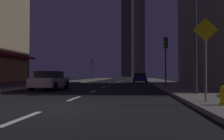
{
  "coord_description": "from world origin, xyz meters",
  "views": [
    {
      "loc": [
        2.99,
        -7.92,
        1.15
      ],
      "look_at": [
        0.0,
        21.49,
        1.79
      ],
      "focal_mm": 37.42,
      "sensor_mm": 36.0,
      "label": 1
    }
  ],
  "objects_px": {
    "car_parked_near": "(50,80)",
    "traffic_light_far_left": "(92,65)",
    "fire_hydrant_yellow_near": "(224,96)",
    "traffic_light_near_right": "(166,51)",
    "street_lamp_right": "(180,3)",
    "car_parked_far": "(140,78)",
    "pedestrian_crossing_sign": "(206,52)",
    "fire_hydrant_far_left": "(65,81)"
  },
  "relations": [
    {
      "from": "traffic_light_near_right",
      "to": "fire_hydrant_far_left",
      "type": "bearing_deg",
      "value": 142.04
    },
    {
      "from": "fire_hydrant_yellow_near",
      "to": "car_parked_far",
      "type": "bearing_deg",
      "value": 94.99
    },
    {
      "from": "fire_hydrant_far_left",
      "to": "street_lamp_right",
      "type": "bearing_deg",
      "value": -54.52
    },
    {
      "from": "fire_hydrant_far_left",
      "to": "pedestrian_crossing_sign",
      "type": "height_order",
      "value": "pedestrian_crossing_sign"
    },
    {
      "from": "traffic_light_far_left",
      "to": "street_lamp_right",
      "type": "bearing_deg",
      "value": -71.17
    },
    {
      "from": "fire_hydrant_far_left",
      "to": "street_lamp_right",
      "type": "xyz_separation_m",
      "value": [
        11.28,
        -15.82,
        4.61
      ]
    },
    {
      "from": "car_parked_far",
      "to": "traffic_light_near_right",
      "type": "relative_size",
      "value": 1.01
    },
    {
      "from": "traffic_light_near_right",
      "to": "traffic_light_far_left",
      "type": "xyz_separation_m",
      "value": [
        -11.0,
        24.97,
        0.0
      ]
    },
    {
      "from": "fire_hydrant_far_left",
      "to": "street_lamp_right",
      "type": "distance_m",
      "value": 19.97
    },
    {
      "from": "fire_hydrant_far_left",
      "to": "fire_hydrant_yellow_near",
      "type": "bearing_deg",
      "value": -60.24
    },
    {
      "from": "street_lamp_right",
      "to": "pedestrian_crossing_sign",
      "type": "relative_size",
      "value": 2.09
    },
    {
      "from": "traffic_light_far_left",
      "to": "street_lamp_right",
      "type": "relative_size",
      "value": 0.64
    },
    {
      "from": "traffic_light_near_right",
      "to": "traffic_light_far_left",
      "type": "bearing_deg",
      "value": 113.78
    },
    {
      "from": "traffic_light_near_right",
      "to": "street_lamp_right",
      "type": "relative_size",
      "value": 0.64
    },
    {
      "from": "traffic_light_far_left",
      "to": "pedestrian_crossing_sign",
      "type": "distance_m",
      "value": 37.48
    },
    {
      "from": "traffic_light_near_right",
      "to": "traffic_light_far_left",
      "type": "distance_m",
      "value": 27.28
    },
    {
      "from": "car_parked_far",
      "to": "fire_hydrant_far_left",
      "type": "distance_m",
      "value": 11.1
    },
    {
      "from": "car_parked_near",
      "to": "fire_hydrant_yellow_near",
      "type": "distance_m",
      "value": 13.32
    },
    {
      "from": "traffic_light_near_right",
      "to": "fire_hydrant_yellow_near",
      "type": "bearing_deg",
      "value": -88.05
    },
    {
      "from": "car_parked_far",
      "to": "fire_hydrant_yellow_near",
      "type": "distance_m",
      "value": 26.47
    },
    {
      "from": "car_parked_far",
      "to": "fire_hydrant_far_left",
      "type": "relative_size",
      "value": 6.48
    },
    {
      "from": "fire_hydrant_far_left",
      "to": "traffic_light_far_left",
      "type": "height_order",
      "value": "traffic_light_far_left"
    },
    {
      "from": "fire_hydrant_far_left",
      "to": "traffic_light_near_right",
      "type": "bearing_deg",
      "value": -37.96
    },
    {
      "from": "car_parked_near",
      "to": "traffic_light_far_left",
      "type": "relative_size",
      "value": 1.01
    },
    {
      "from": "car_parked_near",
      "to": "fire_hydrant_yellow_near",
      "type": "relative_size",
      "value": 6.48
    },
    {
      "from": "fire_hydrant_yellow_near",
      "to": "traffic_light_far_left",
      "type": "distance_m",
      "value": 38.54
    },
    {
      "from": "traffic_light_near_right",
      "to": "pedestrian_crossing_sign",
      "type": "bearing_deg",
      "value": -89.47
    },
    {
      "from": "traffic_light_far_left",
      "to": "car_parked_near",
      "type": "bearing_deg",
      "value": -86.03
    },
    {
      "from": "car_parked_far",
      "to": "fire_hydrant_yellow_near",
      "type": "height_order",
      "value": "car_parked_far"
    },
    {
      "from": "car_parked_far",
      "to": "pedestrian_crossing_sign",
      "type": "height_order",
      "value": "pedestrian_crossing_sign"
    },
    {
      "from": "car_parked_near",
      "to": "traffic_light_far_left",
      "type": "bearing_deg",
      "value": 93.97
    },
    {
      "from": "car_parked_near",
      "to": "traffic_light_near_right",
      "type": "relative_size",
      "value": 1.01
    },
    {
      "from": "street_lamp_right",
      "to": "pedestrian_crossing_sign",
      "type": "distance_m",
      "value": 4.94
    },
    {
      "from": "traffic_light_far_left",
      "to": "car_parked_far",
      "type": "bearing_deg",
      "value": -48.65
    },
    {
      "from": "car_parked_far",
      "to": "car_parked_near",
      "type": "bearing_deg",
      "value": -112.91
    },
    {
      "from": "car_parked_far",
      "to": "street_lamp_right",
      "type": "relative_size",
      "value": 0.64
    },
    {
      "from": "fire_hydrant_yellow_near",
      "to": "traffic_light_far_left",
      "type": "xyz_separation_m",
      "value": [
        -11.4,
        36.71,
        2.74
      ]
    },
    {
      "from": "car_parked_near",
      "to": "car_parked_far",
      "type": "xyz_separation_m",
      "value": [
        7.2,
        17.03,
        0.0
      ]
    },
    {
      "from": "car_parked_far",
      "to": "traffic_light_far_left",
      "type": "height_order",
      "value": "traffic_light_far_left"
    },
    {
      "from": "traffic_light_far_left",
      "to": "pedestrian_crossing_sign",
      "type": "bearing_deg",
      "value": -72.77
    },
    {
      "from": "fire_hydrant_far_left",
      "to": "traffic_light_near_right",
      "type": "xyz_separation_m",
      "value": [
        11.4,
        -8.89,
        2.74
      ]
    },
    {
      "from": "fire_hydrant_yellow_near",
      "to": "pedestrian_crossing_sign",
      "type": "relative_size",
      "value": 0.21
    }
  ]
}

